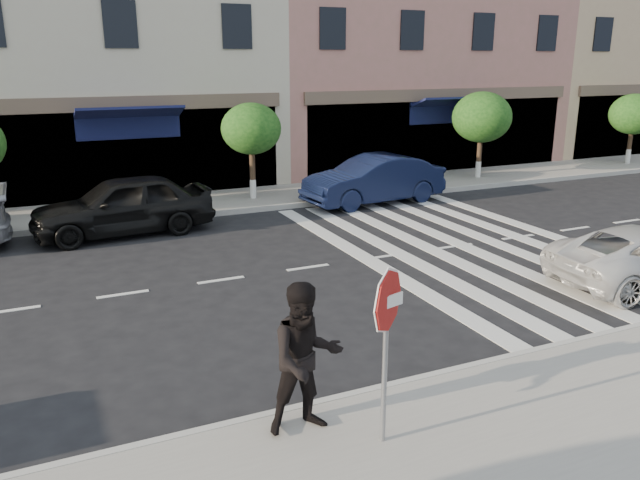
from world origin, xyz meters
The scene contains 12 objects.
ground centered at (0.00, 0.00, 0.00)m, with size 120.00×120.00×0.00m, color black.
sidewalk_far centered at (0.00, 11.00, 0.07)m, with size 60.00×3.00×0.15m, color gray.
building_centre centered at (-0.50, 17.00, 5.50)m, with size 11.00×9.00×11.00m, color beige.
building_east_mid centered at (11.50, 17.00, 6.50)m, with size 13.00×9.00×13.00m, color #B6736C.
building_east_far centered at (24.00, 17.00, 6.00)m, with size 12.00×9.00×12.00m, color tan.
street_tree_c centered at (3.00, 10.80, 2.36)m, with size 1.90×1.90×3.04m.
street_tree_ea centered at (12.00, 10.80, 2.39)m, with size 2.20×2.20×3.19m.
street_tree_eb centered at (20.00, 10.80, 2.22)m, with size 2.00×2.00×2.94m.
stop_sign centered at (0.11, -2.62, 1.74)m, with size 0.74×0.24×2.16m.
walker centered at (-0.61, -2.00, 1.09)m, with size 0.91×0.71×1.88m, color black.
car_far_mid centered at (-1.33, 8.57, 0.79)m, with size 1.86×4.63×1.58m, color black.
car_far_right centered at (6.50, 9.10, 0.77)m, with size 1.62×4.65×1.53m, color black.
Camera 1 is at (-3.21, -8.14, 4.49)m, focal length 35.00 mm.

